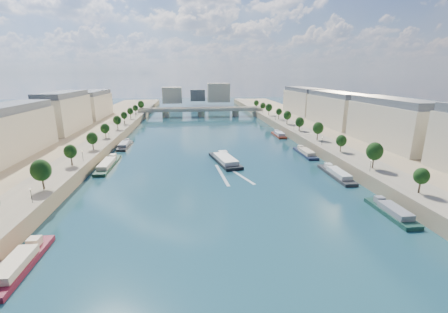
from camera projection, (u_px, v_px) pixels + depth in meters
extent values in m
plane|color=#0C2B38|center=(211.00, 151.00, 153.88)|extent=(700.00, 700.00, 0.00)
cube|color=#9E8460|center=(63.00, 150.00, 145.42)|extent=(44.00, 520.00, 5.00)
cube|color=#9E8460|center=(344.00, 143.00, 161.00)|extent=(44.00, 520.00, 5.00)
cube|color=gray|center=(94.00, 144.00, 146.36)|extent=(14.00, 520.00, 0.10)
cube|color=gray|center=(318.00, 139.00, 158.69)|extent=(14.00, 520.00, 0.10)
cylinder|color=#382B1E|center=(43.00, 181.00, 90.56)|extent=(0.50, 0.50, 3.82)
ellipsoid|color=black|center=(41.00, 170.00, 89.59)|extent=(4.80, 4.80, 5.52)
cylinder|color=#382B1E|center=(72.00, 159.00, 113.53)|extent=(0.50, 0.50, 3.82)
ellipsoid|color=black|center=(71.00, 150.00, 112.57)|extent=(4.80, 4.80, 5.52)
cylinder|color=#382B1E|center=(92.00, 145.00, 136.50)|extent=(0.50, 0.50, 3.82)
ellipsoid|color=black|center=(91.00, 137.00, 135.54)|extent=(4.80, 4.80, 5.52)
cylinder|color=#382B1E|center=(106.00, 135.00, 159.48)|extent=(0.50, 0.50, 3.82)
ellipsoid|color=black|center=(105.00, 128.00, 158.51)|extent=(4.80, 4.80, 5.52)
cylinder|color=#382B1E|center=(116.00, 127.00, 182.45)|extent=(0.50, 0.50, 3.82)
ellipsoid|color=black|center=(116.00, 121.00, 181.49)|extent=(4.80, 4.80, 5.52)
cylinder|color=#382B1E|center=(124.00, 121.00, 205.43)|extent=(0.50, 0.50, 3.82)
ellipsoid|color=black|center=(124.00, 116.00, 204.46)|extent=(4.80, 4.80, 5.52)
cylinder|color=#382B1E|center=(131.00, 116.00, 228.40)|extent=(0.50, 0.50, 3.82)
ellipsoid|color=black|center=(131.00, 111.00, 227.44)|extent=(4.80, 4.80, 5.52)
cylinder|color=#382B1E|center=(136.00, 112.00, 251.37)|extent=(0.50, 0.50, 3.82)
ellipsoid|color=black|center=(136.00, 108.00, 250.41)|extent=(4.80, 4.80, 5.52)
cylinder|color=#382B1E|center=(141.00, 109.00, 274.35)|extent=(0.50, 0.50, 3.82)
ellipsoid|color=black|center=(140.00, 105.00, 273.39)|extent=(4.80, 4.80, 5.52)
cylinder|color=#382B1E|center=(416.00, 185.00, 87.14)|extent=(0.50, 0.50, 3.82)
ellipsoid|color=black|center=(418.00, 174.00, 86.18)|extent=(4.80, 4.80, 5.52)
cylinder|color=#382B1E|center=(369.00, 162.00, 110.11)|extent=(0.50, 0.50, 3.82)
ellipsoid|color=black|center=(370.00, 153.00, 109.15)|extent=(4.80, 4.80, 5.52)
cylinder|color=#382B1E|center=(338.00, 147.00, 133.09)|extent=(0.50, 0.50, 3.82)
ellipsoid|color=black|center=(339.00, 139.00, 132.12)|extent=(4.80, 4.80, 5.52)
cylinder|color=#382B1E|center=(316.00, 136.00, 156.06)|extent=(0.50, 0.50, 3.82)
ellipsoid|color=black|center=(316.00, 129.00, 155.10)|extent=(4.80, 4.80, 5.52)
cylinder|color=#382B1E|center=(300.00, 128.00, 179.04)|extent=(0.50, 0.50, 3.82)
ellipsoid|color=black|center=(300.00, 122.00, 178.07)|extent=(4.80, 4.80, 5.52)
cylinder|color=#382B1E|center=(287.00, 122.00, 202.01)|extent=(0.50, 0.50, 3.82)
ellipsoid|color=black|center=(287.00, 116.00, 201.05)|extent=(4.80, 4.80, 5.52)
cylinder|color=#382B1E|center=(277.00, 117.00, 224.98)|extent=(0.50, 0.50, 3.82)
ellipsoid|color=black|center=(277.00, 112.00, 224.02)|extent=(4.80, 4.80, 5.52)
cylinder|color=#382B1E|center=(269.00, 113.00, 247.96)|extent=(0.50, 0.50, 3.82)
ellipsoid|color=black|center=(269.00, 108.00, 246.99)|extent=(4.80, 4.80, 5.52)
cylinder|color=#382B1E|center=(262.00, 109.00, 270.93)|extent=(0.50, 0.50, 3.82)
ellipsoid|color=black|center=(262.00, 105.00, 269.97)|extent=(4.80, 4.80, 5.52)
cylinder|color=#382B1E|center=(256.00, 107.00, 293.91)|extent=(0.50, 0.50, 3.82)
ellipsoid|color=black|center=(256.00, 103.00, 292.94)|extent=(4.80, 4.80, 5.52)
cylinder|color=black|center=(31.00, 196.00, 79.32)|extent=(0.14, 0.14, 4.00)
sphere|color=#FFE5B2|center=(30.00, 189.00, 78.75)|extent=(0.36, 0.36, 0.36)
cylinder|color=black|center=(83.00, 156.00, 117.61)|extent=(0.14, 0.14, 4.00)
sphere|color=#FFE5B2|center=(82.00, 151.00, 117.04)|extent=(0.36, 0.36, 0.36)
cylinder|color=black|center=(109.00, 136.00, 155.90)|extent=(0.14, 0.14, 4.00)
sphere|color=#FFE5B2|center=(108.00, 132.00, 155.33)|extent=(0.36, 0.36, 0.36)
cylinder|color=black|center=(125.00, 124.00, 194.19)|extent=(0.14, 0.14, 4.00)
sphere|color=#FFE5B2|center=(124.00, 120.00, 193.62)|extent=(0.36, 0.36, 0.36)
cylinder|color=black|center=(135.00, 115.00, 232.48)|extent=(0.14, 0.14, 4.00)
sphere|color=#FFE5B2|center=(135.00, 113.00, 231.91)|extent=(0.36, 0.36, 0.36)
cylinder|color=black|center=(370.00, 166.00, 105.03)|extent=(0.14, 0.14, 4.00)
sphere|color=#FFE5B2|center=(371.00, 160.00, 104.47)|extent=(0.36, 0.36, 0.36)
cylinder|color=black|center=(322.00, 141.00, 143.32)|extent=(0.14, 0.14, 4.00)
sphere|color=#FFE5B2|center=(322.00, 137.00, 142.76)|extent=(0.36, 0.36, 0.36)
cylinder|color=black|center=(294.00, 127.00, 181.61)|extent=(0.14, 0.14, 4.00)
sphere|color=#FFE5B2|center=(294.00, 124.00, 181.05)|extent=(0.36, 0.36, 0.36)
cylinder|color=black|center=(276.00, 118.00, 219.90)|extent=(0.14, 0.14, 4.00)
sphere|color=#FFE5B2|center=(276.00, 115.00, 219.34)|extent=(0.36, 0.36, 0.36)
cylinder|color=black|center=(263.00, 111.00, 258.19)|extent=(0.14, 0.14, 4.00)
sphere|color=#FFE5B2|center=(263.00, 109.00, 257.63)|extent=(0.36, 0.36, 0.36)
cube|color=#BAB18F|center=(9.00, 132.00, 124.39)|extent=(16.00, 52.00, 20.00)
cube|color=#474C54|center=(4.00, 104.00, 121.28)|extent=(14.72, 50.44, 3.20)
cube|color=#BAB18F|center=(65.00, 114.00, 179.91)|extent=(16.00, 52.00, 20.00)
cube|color=#474C54|center=(62.00, 94.00, 176.80)|extent=(14.72, 50.44, 3.20)
cube|color=#BAB18F|center=(94.00, 104.00, 235.43)|extent=(16.00, 52.00, 20.00)
cube|color=#474C54|center=(92.00, 89.00, 232.32)|extent=(14.72, 50.44, 3.20)
cube|color=#BAB18F|center=(390.00, 124.00, 142.78)|extent=(16.00, 52.00, 20.00)
cube|color=#474C54|center=(394.00, 100.00, 139.67)|extent=(14.72, 50.44, 3.20)
cube|color=#BAB18F|center=(334.00, 110.00, 198.30)|extent=(16.00, 52.00, 20.00)
cube|color=#474C54|center=(336.00, 92.00, 195.19)|extent=(14.72, 50.44, 3.20)
cube|color=#BAB18F|center=(302.00, 102.00, 253.82)|extent=(16.00, 52.00, 20.00)
cube|color=#474C54|center=(303.00, 88.00, 250.71)|extent=(14.72, 50.44, 3.20)
cube|color=#BAB18F|center=(172.00, 95.00, 347.90)|extent=(22.00, 18.00, 18.00)
cube|color=#BAB18F|center=(218.00, 92.00, 362.89)|extent=(26.00, 20.00, 22.00)
cube|color=#474C54|center=(198.00, 95.00, 375.62)|extent=(18.00, 16.00, 14.00)
cube|color=#C1B79E|center=(201.00, 110.00, 274.22)|extent=(112.00, 11.00, 2.20)
cube|color=#C1B79E|center=(201.00, 109.00, 269.03)|extent=(112.00, 0.80, 0.90)
cube|color=#C1B79E|center=(201.00, 108.00, 278.61)|extent=(112.00, 0.80, 0.90)
cylinder|color=#C1B79E|center=(166.00, 114.00, 271.75)|extent=(6.40, 6.40, 5.00)
cylinder|color=#C1B79E|center=(201.00, 114.00, 275.22)|extent=(6.40, 6.40, 5.00)
cylinder|color=#C1B79E|center=(235.00, 113.00, 278.68)|extent=(6.40, 6.40, 5.00)
cube|color=#C1B79E|center=(143.00, 115.00, 269.59)|extent=(6.00, 12.00, 5.00)
cube|color=#C1B79E|center=(256.00, 113.00, 280.84)|extent=(6.00, 12.00, 5.00)
cube|color=black|center=(225.00, 161.00, 134.22)|extent=(12.96, 27.81, 1.92)
cube|color=silver|center=(225.00, 159.00, 131.68)|extent=(9.70, 18.34, 1.72)
cube|color=silver|center=(223.00, 153.00, 141.42)|extent=(4.41, 3.93, 1.80)
cube|color=silver|center=(222.00, 174.00, 117.69)|extent=(3.35, 26.01, 0.04)
cube|color=silver|center=(238.00, 174.00, 118.39)|extent=(9.50, 25.00, 0.04)
cube|color=maroon|center=(21.00, 266.00, 61.38)|extent=(5.00, 20.97, 1.80)
cube|color=beige|center=(15.00, 264.00, 59.32)|extent=(4.10, 11.53, 1.60)
cube|color=beige|center=(34.00, 242.00, 66.92)|extent=(2.50, 2.52, 1.80)
cube|color=#173926|center=(108.00, 166.00, 128.15)|extent=(5.00, 28.64, 1.80)
cube|color=beige|center=(107.00, 163.00, 125.50)|extent=(4.10, 15.75, 1.60)
cube|color=beige|center=(113.00, 156.00, 135.90)|extent=(2.50, 3.44, 1.80)
cube|color=#252527|center=(125.00, 146.00, 161.96)|extent=(5.00, 21.49, 1.80)
cube|color=gray|center=(124.00, 144.00, 159.85)|extent=(4.10, 11.82, 1.60)
cube|color=gray|center=(127.00, 141.00, 167.64)|extent=(2.50, 2.58, 1.80)
cube|color=#183D32|center=(391.00, 214.00, 84.29)|extent=(5.00, 18.85, 1.80)
cube|color=gray|center=(395.00, 210.00, 82.39)|extent=(4.10, 10.37, 1.60)
cube|color=gray|center=(380.00, 200.00, 89.22)|extent=(2.50, 2.26, 1.80)
cube|color=#2A2A2D|center=(336.00, 175.00, 115.72)|extent=(5.00, 23.60, 1.80)
cube|color=silver|center=(339.00, 173.00, 113.46)|extent=(4.10, 12.98, 1.60)
cube|color=silver|center=(328.00, 166.00, 122.01)|extent=(2.50, 2.83, 1.80)
cube|color=#1B233B|center=(305.00, 154.00, 146.52)|extent=(5.00, 22.00, 1.80)
cube|color=beige|center=(307.00, 152.00, 144.38)|extent=(4.10, 12.10, 1.60)
cube|color=beige|center=(301.00, 147.00, 152.35)|extent=(2.50, 2.64, 1.80)
cube|color=maroon|center=(279.00, 136.00, 189.64)|extent=(5.00, 19.12, 1.80)
cube|color=#B8BCC6|center=(280.00, 133.00, 187.72)|extent=(4.10, 10.52, 1.60)
cube|color=#B8BCC6|center=(276.00, 131.00, 194.65)|extent=(2.50, 2.29, 1.80)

